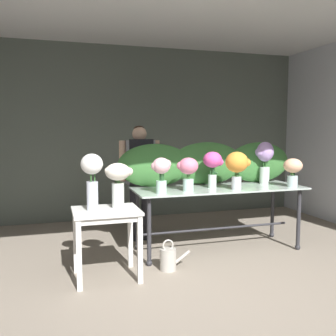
{
  "coord_description": "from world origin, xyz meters",
  "views": [
    {
      "loc": [
        -1.53,
        -2.58,
        1.55
      ],
      "look_at": [
        -0.26,
        1.55,
        1.1
      ],
      "focal_mm": 40.66,
      "sensor_mm": 36.0,
      "label": 1
    }
  ],
  "objects": [
    {
      "name": "ground_plane",
      "position": [
        0.0,
        1.98,
        0.0
      ],
      "size": [
        8.7,
        8.7,
        0.0
      ],
      "primitive_type": "plane",
      "color": "gray"
    },
    {
      "name": "wall_back",
      "position": [
        0.0,
        3.95,
        1.47
      ],
      "size": [
        5.92,
        0.12,
        2.94
      ],
      "primitive_type": "cube",
      "color": "slate",
      "rests_on": "ground"
    },
    {
      "name": "watering_can",
      "position": [
        -0.33,
        1.3,
        0.13
      ],
      "size": [
        0.35,
        0.18,
        0.34
      ],
      "color": "#B7B2A8",
      "rests_on": "ground"
    },
    {
      "name": "side_table_white",
      "position": [
        -1.01,
        1.28,
        0.62
      ],
      "size": [
        0.68,
        0.57,
        0.72
      ],
      "color": "white",
      "rests_on": "ground"
    },
    {
      "name": "vase_rosy_dahlias",
      "position": [
        0.01,
        1.62,
        1.06
      ],
      "size": [
        0.26,
        0.23,
        0.4
      ],
      "color": "silver",
      "rests_on": "display_table_glass"
    },
    {
      "name": "foliage_backdrop",
      "position": [
        0.46,
        2.07,
        1.09
      ],
      "size": [
        2.44,
        0.25,
        0.56
      ],
      "color": "#387033",
      "rests_on": "display_table_glass"
    },
    {
      "name": "vase_blush_tulips",
      "position": [
        -0.34,
        1.54,
        1.07
      ],
      "size": [
        0.24,
        0.21,
        0.41
      ],
      "color": "silver",
      "rests_on": "display_table_glass"
    },
    {
      "name": "vase_sunset_ranunculus",
      "position": [
        0.61,
        1.54,
        1.11
      ],
      "size": [
        0.31,
        0.27,
        0.46
      ],
      "color": "silver",
      "rests_on": "display_table_glass"
    },
    {
      "name": "display_table_glass",
      "position": [
        0.49,
        1.79,
        0.69
      ],
      "size": [
        2.17,
        0.8,
        0.82
      ],
      "color": "#B4C4BC",
      "rests_on": "ground"
    },
    {
      "name": "vase_peach_snapdragons",
      "position": [
        1.39,
        1.53,
        1.03
      ],
      "size": [
        0.24,
        0.24,
        0.36
      ],
      "color": "silver",
      "rests_on": "display_table_glass"
    },
    {
      "name": "vase_white_roses_tall",
      "position": [
        -1.14,
        1.28,
        1.08
      ],
      "size": [
        0.23,
        0.22,
        0.58
      ],
      "color": "silver",
      "rests_on": "side_table_white"
    },
    {
      "name": "vase_cream_lisianthus_tall",
      "position": [
        -0.87,
        1.33,
        1.02
      ],
      "size": [
        0.29,
        0.26,
        0.47
      ],
      "color": "silver",
      "rests_on": "side_table_white"
    },
    {
      "name": "vase_fuchsia_hydrangea",
      "position": [
        0.39,
        1.75,
        1.11
      ],
      "size": [
        0.27,
        0.23,
        0.45
      ],
      "color": "silver",
      "rests_on": "display_table_glass"
    },
    {
      "name": "vase_lilac_lilies",
      "position": [
        1.2,
        1.89,
        1.16
      ],
      "size": [
        0.27,
        0.23,
        0.56
      ],
      "color": "silver",
      "rests_on": "display_table_glass"
    },
    {
      "name": "ceiling_slab",
      "position": [
        0.0,
        1.98,
        3.0
      ],
      "size": [
        6.04,
        4.07,
        0.12
      ],
      "primitive_type": "cube",
      "color": "silver",
      "rests_on": "wall_back"
    },
    {
      "name": "florist",
      "position": [
        -0.37,
        2.5,
        0.97
      ],
      "size": [
        0.57,
        0.24,
        1.59
      ],
      "color": "#232328",
      "rests_on": "ground"
    }
  ]
}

